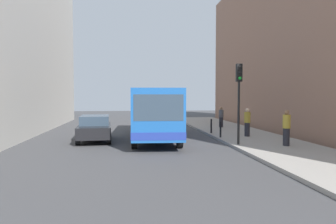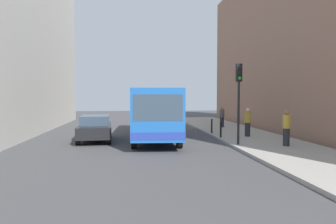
% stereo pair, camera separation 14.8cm
% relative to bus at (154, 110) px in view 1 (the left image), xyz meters
% --- Properties ---
extents(ground_plane, '(80.00, 80.00, 0.00)m').
position_rel_bus_xyz_m(ground_plane, '(0.42, -3.15, -1.73)').
color(ground_plane, '#424244').
extents(sidewalk, '(4.40, 40.00, 0.15)m').
position_rel_bus_xyz_m(sidewalk, '(5.82, -3.15, -1.65)').
color(sidewalk, '#9E9991').
rests_on(sidewalk, ground).
extents(building_right, '(7.00, 32.00, 12.97)m').
position_rel_bus_xyz_m(building_right, '(11.92, 0.85, 4.76)').
color(building_right, '#936B56').
rests_on(building_right, ground).
extents(bus, '(3.00, 11.12, 3.00)m').
position_rel_bus_xyz_m(bus, '(0.00, 0.00, 0.00)').
color(bus, '#19519E').
rests_on(bus, ground).
extents(car_beside_bus, '(2.06, 4.49, 1.48)m').
position_rel_bus_xyz_m(car_beside_bus, '(-3.55, -0.89, -0.94)').
color(car_beside_bus, black).
rests_on(car_beside_bus, ground).
extents(traffic_light, '(0.28, 0.33, 4.10)m').
position_rel_bus_xyz_m(traffic_light, '(3.97, -4.19, 1.28)').
color(traffic_light, black).
rests_on(traffic_light, sidewalk).
extents(bollard_near, '(0.11, 0.11, 0.95)m').
position_rel_bus_xyz_m(bollard_near, '(3.87, -1.25, -1.10)').
color(bollard_near, black).
rests_on(bollard_near, sidewalk).
extents(bollard_mid, '(0.11, 0.11, 0.95)m').
position_rel_bus_xyz_m(bollard_mid, '(3.87, 0.96, -1.10)').
color(bollard_mid, black).
rests_on(bollard_mid, sidewalk).
extents(pedestrian_near_signal, '(0.38, 0.38, 1.79)m').
position_rel_bus_xyz_m(pedestrian_near_signal, '(6.20, -4.87, -0.68)').
color(pedestrian_near_signal, '#26262D').
rests_on(pedestrian_near_signal, sidewalk).
extents(pedestrian_mid_sidewalk, '(0.38, 0.38, 1.72)m').
position_rel_bus_xyz_m(pedestrian_mid_sidewalk, '(5.62, -1.00, -0.72)').
color(pedestrian_mid_sidewalk, '#26262D').
rests_on(pedestrian_mid_sidewalk, sidewalk).
extents(pedestrian_far_sidewalk, '(0.38, 0.38, 1.59)m').
position_rel_bus_xyz_m(pedestrian_far_sidewalk, '(5.68, 4.92, -0.79)').
color(pedestrian_far_sidewalk, '#26262D').
rests_on(pedestrian_far_sidewalk, sidewalk).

